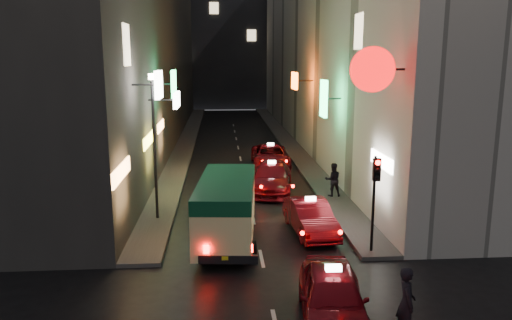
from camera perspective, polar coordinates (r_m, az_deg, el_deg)
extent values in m
cube|color=#373532|center=(42.68, -13.44, 13.96)|extent=(6.00, 52.00, 18.00)
cube|color=white|center=(21.12, -11.07, 8.45)|extent=(0.18, 1.49, 1.14)
cube|color=white|center=(25.65, -9.06, 6.80)|extent=(0.18, 2.14, 0.77)
cube|color=#2EEA73|center=(28.49, -9.39, 8.57)|extent=(0.18, 1.39, 1.53)
cube|color=#FFA859|center=(18.53, -15.17, -1.30)|extent=(0.10, 3.14, 0.55)
cube|color=#FFE73F|center=(25.58, -12.14, 2.32)|extent=(0.10, 3.64, 0.55)
cube|color=#FFA859|center=(30.48, -10.87, 3.83)|extent=(0.10, 2.88, 0.55)
cube|color=#FFE5B2|center=(20.44, -14.61, 12.61)|extent=(0.06, 1.30, 1.60)
cube|color=beige|center=(43.20, 8.69, 14.10)|extent=(6.00, 52.00, 18.00)
cylinder|color=#F20A0A|center=(17.92, 13.18, 10.05)|extent=(1.56, 0.18, 1.56)
cube|color=#2EEA73|center=(26.72, 7.75, 6.98)|extent=(0.18, 1.16, 1.94)
cube|color=#FE4F0C|center=(34.54, 4.43, 9.03)|extent=(0.18, 1.88, 1.15)
cube|color=white|center=(20.40, 14.18, -0.09)|extent=(0.10, 2.56, 0.55)
cube|color=#FFE5B2|center=(24.02, 11.66, 14.21)|extent=(0.06, 1.30, 1.60)
cube|color=#2F2F33|center=(74.24, -3.16, 14.65)|extent=(30.00, 10.00, 22.00)
cube|color=#4B4845|center=(42.78, -7.91, 2.15)|extent=(1.50, 52.00, 0.15)
cube|color=#4B4845|center=(43.06, 3.46, 2.30)|extent=(1.50, 52.00, 0.15)
cube|color=#F8EB9B|center=(19.10, -3.37, -5.44)|extent=(2.50, 5.90, 2.11)
cube|color=#0E4628|center=(18.88, -3.40, -3.07)|extent=(2.52, 5.92, 0.53)
cube|color=black|center=(19.32, -3.39, -4.59)|extent=(2.33, 3.61, 0.48)
cube|color=black|center=(16.76, -3.18, -11.24)|extent=(1.98, 0.35, 0.29)
cube|color=#FF0A05|center=(16.55, -5.72, -10.15)|extent=(0.17, 0.06, 0.27)
cube|color=#FF0A05|center=(16.57, -0.67, -10.06)|extent=(0.17, 0.06, 0.27)
cylinder|color=black|center=(21.19, -5.82, -6.74)|extent=(0.21, 0.73, 0.73)
cylinder|color=black|center=(17.75, -0.33, -10.38)|extent=(0.21, 0.73, 0.73)
imported|color=maroon|center=(13.89, 8.75, -14.78)|extent=(2.88, 5.67, 1.73)
cube|color=white|center=(13.50, 8.88, -11.14)|extent=(0.44, 0.23, 0.16)
imported|color=maroon|center=(20.45, 6.22, -6.19)|extent=(2.49, 5.11, 1.57)
cube|color=white|center=(20.20, 6.28, -3.82)|extent=(0.44, 0.22, 0.16)
sphere|color=#FF0A05|center=(18.23, 5.32, -8.33)|extent=(0.16, 0.16, 0.16)
sphere|color=#FF0A05|center=(18.51, 9.62, -8.14)|extent=(0.16, 0.16, 0.16)
imported|color=maroon|center=(26.62, 1.81, -1.74)|extent=(3.08, 5.77, 1.75)
cube|color=white|center=(26.41, 1.82, 0.29)|extent=(0.44, 0.24, 0.16)
sphere|color=#FF0A05|center=(24.13, 0.59, -3.07)|extent=(0.16, 0.16, 0.16)
sphere|color=#FF0A05|center=(24.31, 4.23, -3.00)|extent=(0.16, 0.16, 0.16)
imported|color=maroon|center=(32.59, 1.67, 0.65)|extent=(2.21, 5.23, 1.65)
cube|color=white|center=(32.43, 1.68, 2.24)|extent=(0.42, 0.19, 0.16)
sphere|color=#FF0A05|center=(30.22, 0.74, -0.17)|extent=(0.16, 0.16, 0.16)
sphere|color=#FF0A05|center=(30.37, 3.49, -0.13)|extent=(0.16, 0.16, 0.16)
imported|color=black|center=(13.59, 16.83, -14.85)|extent=(0.52, 0.74, 2.13)
imported|color=black|center=(25.39, 8.79, -1.98)|extent=(0.73, 0.47, 1.92)
cylinder|color=black|center=(18.30, 13.26, -4.93)|extent=(0.10, 0.10, 3.50)
cube|color=black|center=(17.81, 13.63, -1.08)|extent=(0.26, 0.18, 0.80)
sphere|color=#FF0A05|center=(17.65, 13.78, -0.30)|extent=(0.18, 0.18, 0.18)
sphere|color=black|center=(17.71, 13.73, -1.16)|extent=(0.17, 0.17, 0.17)
sphere|color=black|center=(17.77, 13.69, -2.01)|extent=(0.17, 0.17, 0.17)
cylinder|color=black|center=(21.65, -11.50, 1.09)|extent=(0.12, 0.12, 6.00)
cylinder|color=#FFE5BF|center=(21.31, -11.84, 9.32)|extent=(0.28, 0.28, 0.25)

